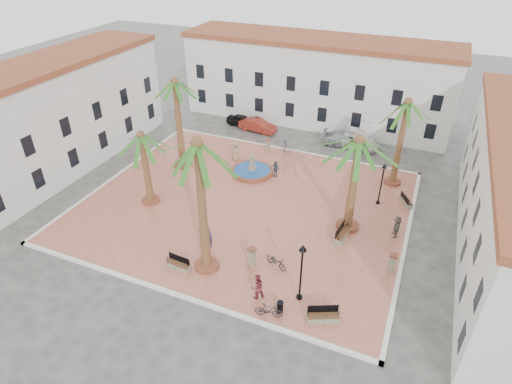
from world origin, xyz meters
TOP-DOWN VIEW (x-y plane):
  - ground at (0.00, 0.00)m, footprint 120.00×120.00m
  - plaza at (0.00, 0.00)m, footprint 26.00×22.00m
  - kerb_n at (0.00, 11.00)m, footprint 26.30×0.30m
  - kerb_s at (0.00, -11.00)m, footprint 26.30×0.30m
  - kerb_e at (13.00, 0.00)m, footprint 0.30×22.30m
  - kerb_w at (-13.00, 0.00)m, footprint 0.30×22.30m
  - building_north at (-0.00, 19.99)m, footprint 30.40×7.40m
  - building_west at (-19.00, 0.00)m, footprint 6.40×24.40m
  - fountain at (-1.51, 5.00)m, footprint 3.88×3.88m
  - palm_nw at (-8.31, 3.81)m, footprint 5.40×5.40m
  - palm_sw at (-7.52, -2.68)m, footprint 4.84×4.84m
  - palm_s at (0.73, -7.99)m, footprint 5.44×5.44m
  - palm_e at (8.59, 0.21)m, footprint 5.71×5.71m
  - palm_ne at (10.86, 8.38)m, footprint 4.94×4.94m
  - bench_s at (-1.00, -8.89)m, footprint 1.82×0.68m
  - bench_se at (9.30, -9.44)m, footprint 2.02×1.36m
  - bench_e at (8.53, -1.30)m, footprint 0.84×2.05m
  - bench_ne at (12.39, 5.29)m, footprint 1.23×1.65m
  - lamppost_s at (7.46, -8.27)m, footprint 0.47×0.47m
  - lamppost_e at (10.22, 4.47)m, footprint 0.41×0.41m
  - bollard_se at (3.51, -6.63)m, footprint 0.63×0.63m
  - bollard_n at (-1.88, 9.89)m, footprint 0.46×0.46m
  - bollard_e at (12.40, -3.52)m, footprint 0.53×0.53m
  - litter_bin at (6.72, -9.77)m, footprint 0.40×0.40m
  - cyclist_a at (-0.15, -6.03)m, footprint 0.64×0.42m
  - bicycle_a at (5.10, -6.13)m, footprint 1.88×1.24m
  - cyclist_b at (4.99, -9.22)m, footprint 1.11×1.10m
  - bicycle_b at (6.24, -10.40)m, footprint 1.76×0.83m
  - pedestrian_fountain_a at (-4.00, 6.70)m, footprint 1.08×1.06m
  - pedestrian_fountain_b at (0.68, 5.32)m, footprint 1.00×0.70m
  - pedestrian_north at (-0.11, 10.24)m, footprint 0.73×1.12m
  - pedestrian_east at (12.14, 0.56)m, footprint 0.67×1.66m
  - car_black at (-7.05, 14.92)m, footprint 3.86×1.82m
  - car_red at (-4.82, 14.23)m, footprint 4.45×1.97m
  - car_silver at (5.17, 14.44)m, footprint 5.03×2.41m
  - car_white at (6.02, 14.52)m, footprint 5.57×3.13m

SIDE VIEW (x-z plane):
  - ground at x=0.00m, z-range 0.00..0.00m
  - plaza at x=0.00m, z-range 0.00..0.15m
  - kerb_n at x=0.00m, z-range 0.00..0.16m
  - kerb_s at x=0.00m, z-range 0.00..0.16m
  - kerb_e at x=13.00m, z-range 0.00..0.16m
  - kerb_w at x=-13.00m, z-range 0.00..0.16m
  - bench_ne at x=12.39m, z-range -0.04..0.82m
  - bench_s at x=-1.00m, z-range -0.05..0.89m
  - fountain at x=-1.51m, z-range -0.58..1.42m
  - bench_se at x=9.30m, z-range -0.07..0.95m
  - bench_e at x=8.53m, z-range -0.08..0.97m
  - litter_bin at x=6.72m, z-range 0.15..0.93m
  - bicycle_a at x=5.10m, z-range 0.15..1.08m
  - car_black at x=-7.05m, z-range 0.00..1.28m
  - bicycle_b at x=6.24m, z-range 0.15..1.17m
  - car_silver at x=5.17m, z-range 0.00..1.41m
  - car_red at x=-4.82m, z-range 0.00..1.42m
  - car_white at x=6.02m, z-range 0.00..1.47m
  - bollard_n at x=-1.88m, z-range 0.17..1.45m
  - bollard_e at x=12.40m, z-range 0.18..1.61m
  - bollard_se at x=3.51m, z-range 0.18..1.65m
  - pedestrian_fountain_b at x=0.68m, z-range 0.15..1.72m
  - pedestrian_north at x=-0.11m, z-range 0.15..1.79m
  - cyclist_a at x=-0.15m, z-range 0.15..1.88m
  - pedestrian_east at x=12.14m, z-range 0.15..1.90m
  - cyclist_b at x=4.99m, z-range 0.15..1.96m
  - pedestrian_fountain_a at x=-4.00m, z-range 0.15..2.03m
  - lamppost_e at x=10.22m, z-range 0.82..4.63m
  - lamppost_s at x=7.46m, z-range 0.92..5.23m
  - building_north at x=0.00m, z-range 0.02..9.52m
  - building_west at x=-19.00m, z-range 0.02..10.02m
  - palm_sw at x=-7.52m, z-range 2.28..8.75m
  - palm_e at x=8.59m, z-range 2.76..10.59m
  - palm_ne at x=10.86m, z-range 2.99..11.02m
  - palm_nw at x=-8.31m, z-range 3.20..11.88m
  - palm_s at x=0.73m, z-range 3.70..13.50m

